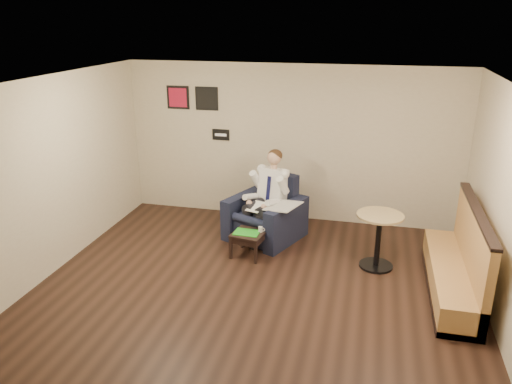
% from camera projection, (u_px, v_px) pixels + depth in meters
% --- Properties ---
extents(ground, '(6.00, 6.00, 0.00)m').
position_uv_depth(ground, '(250.00, 301.00, 6.60)').
color(ground, black).
rests_on(ground, ground).
extents(wall_back, '(6.00, 0.02, 2.80)m').
position_uv_depth(wall_back, '(291.00, 144.00, 8.88)').
color(wall_back, beige).
rests_on(wall_back, ground).
extents(wall_front, '(6.00, 0.02, 2.80)m').
position_uv_depth(wall_front, '(141.00, 354.00, 3.39)').
color(wall_front, beige).
rests_on(wall_front, ground).
extents(wall_left, '(0.02, 6.00, 2.80)m').
position_uv_depth(wall_left, '(36.00, 184.00, 6.79)').
color(wall_left, beige).
rests_on(wall_left, ground).
extents(ceiling, '(6.00, 6.00, 0.02)m').
position_uv_depth(ceiling, '(249.00, 87.00, 5.66)').
color(ceiling, white).
rests_on(ceiling, wall_back).
extents(seating_sign, '(0.32, 0.02, 0.20)m').
position_uv_depth(seating_sign, '(221.00, 135.00, 9.12)').
color(seating_sign, black).
rests_on(seating_sign, wall_back).
extents(art_print_left, '(0.42, 0.03, 0.42)m').
position_uv_depth(art_print_left, '(178.00, 97.00, 9.08)').
color(art_print_left, '#B41634').
rests_on(art_print_left, wall_back).
extents(art_print_right, '(0.42, 0.03, 0.42)m').
position_uv_depth(art_print_right, '(207.00, 99.00, 8.96)').
color(art_print_right, black).
rests_on(art_print_right, wall_back).
extents(armchair, '(1.39, 1.39, 1.03)m').
position_uv_depth(armchair, '(265.00, 209.00, 8.31)').
color(armchair, black).
rests_on(armchair, ground).
extents(seated_man, '(1.01, 1.19, 1.42)m').
position_uv_depth(seated_man, '(260.00, 200.00, 8.15)').
color(seated_man, white).
rests_on(seated_man, armchair).
extents(lap_papers, '(0.33, 0.39, 0.01)m').
position_uv_depth(lap_papers, '(256.00, 207.00, 8.08)').
color(lap_papers, white).
rests_on(lap_papers, seated_man).
extents(newspaper, '(0.61, 0.68, 0.01)m').
position_uv_depth(newspaper, '(283.00, 206.00, 7.93)').
color(newspaper, silver).
rests_on(newspaper, armchair).
extents(side_table, '(0.55, 0.55, 0.39)m').
position_uv_depth(side_table, '(249.00, 244.00, 7.79)').
color(side_table, black).
rests_on(side_table, ground).
extents(green_folder, '(0.40, 0.29, 0.01)m').
position_uv_depth(green_folder, '(247.00, 233.00, 7.71)').
color(green_folder, green).
rests_on(green_folder, side_table).
extents(coffee_mug, '(0.08, 0.08, 0.08)m').
position_uv_depth(coffee_mug, '(260.00, 229.00, 7.74)').
color(coffee_mug, white).
rests_on(coffee_mug, side_table).
extents(smartphone, '(0.13, 0.10, 0.01)m').
position_uv_depth(smartphone, '(255.00, 230.00, 7.82)').
color(smartphone, black).
rests_on(smartphone, side_table).
extents(banquette, '(0.55, 2.32, 1.19)m').
position_uv_depth(banquette, '(454.00, 252.00, 6.64)').
color(banquette, '#AE7E43').
rests_on(banquette, ground).
extents(cafe_table, '(0.85, 0.85, 0.85)m').
position_uv_depth(cafe_table, '(378.00, 241.00, 7.36)').
color(cafe_table, '#A08557').
rests_on(cafe_table, ground).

